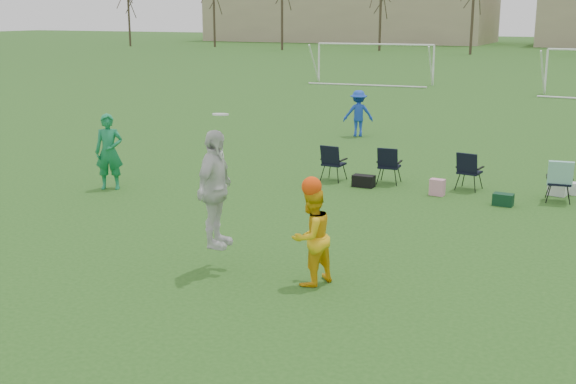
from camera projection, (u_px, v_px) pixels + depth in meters
The scene contains 6 objects.
ground at pixel (286, 297), 11.28m from camera, with size 260.00×260.00×0.00m, color #255219.
fielder_green_near at pixel (109, 152), 17.98m from camera, with size 0.69×0.45×1.90m, color #167E4B.
fielder_blue at pixel (358, 113), 25.73m from camera, with size 1.06×0.61×1.64m, color #1840BB.
center_contest at pixel (253, 207), 11.90m from camera, with size 2.45×1.23×2.73m.
sideline_setup at pixel (521, 174), 17.27m from camera, with size 8.97×2.05×1.93m.
goal_left at pixel (375, 52), 44.79m from camera, with size 7.39×0.76×2.46m.
Camera 1 is at (4.53, -9.52, 4.33)m, focal length 45.00 mm.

